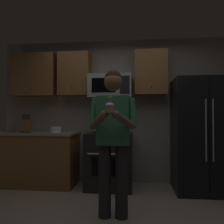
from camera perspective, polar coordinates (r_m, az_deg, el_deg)
name	(u,v)px	position (r m, az deg, el deg)	size (l,w,h in m)	color
wall_back	(120,111)	(4.22, 2.04, 0.29)	(4.40, 0.10, 2.60)	gray
oven_range	(110,160)	(3.91, -0.62, -11.94)	(0.76, 0.70, 0.93)	black
microwave	(110,86)	(4.00, -0.41, 6.41)	(0.74, 0.41, 0.40)	#9EA0A5
refrigerator	(202,135)	(3.93, 21.69, -5.37)	(0.90, 0.75, 1.80)	black
cabinet_row_upper	(79,75)	(4.19, -8.27, 9.26)	(2.78, 0.36, 0.76)	brown
counter_left	(36,158)	(4.28, -18.45, -10.94)	(1.44, 0.66, 0.92)	brown
knife_block	(27,126)	(4.25, -20.62, -3.23)	(0.16, 0.15, 0.32)	brown
bowl_large_white	(55,129)	(4.06, -14.00, -4.27)	(0.21, 0.21, 0.10)	white
person	(113,133)	(2.71, 0.26, -5.39)	(0.60, 0.48, 1.76)	#262628
cupcake	(110,107)	(2.38, -0.57, 1.19)	(0.09, 0.09, 0.17)	#A87F56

